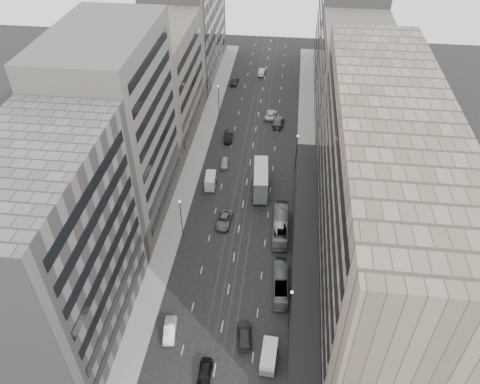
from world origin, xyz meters
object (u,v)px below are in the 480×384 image
at_px(bus_far, 281,225).
at_px(double_decker, 261,180).
at_px(sedan_0, 205,373).
at_px(sedan_2, 224,220).
at_px(bus_near, 280,283).
at_px(panel_van, 211,181).
at_px(vw_microbus, 269,356).
at_px(sedan_1, 170,330).

bearing_deg(bus_far, double_decker, -69.00).
distance_m(sedan_0, sedan_2, 30.32).
xyz_separation_m(bus_near, panel_van, (-15.25, 24.48, 0.21)).
height_order(bus_near, vw_microbus, bus_near).
height_order(bus_far, sedan_0, bus_far).
distance_m(double_decker, sedan_1, 35.94).
bearing_deg(bus_near, sedan_1, 30.08).
bearing_deg(sedan_2, bus_near, -47.91).
distance_m(bus_near, vw_microbus, 13.07).
bearing_deg(sedan_0, vw_microbus, 19.76).
bearing_deg(vw_microbus, sedan_2, 113.58).
bearing_deg(sedan_2, bus_far, -1.37).
xyz_separation_m(double_decker, vw_microbus, (4.20, -37.31, -1.39)).
bearing_deg(vw_microbus, bus_near, 88.99).
height_order(bus_near, sedan_2, bus_near).
relative_size(bus_far, sedan_1, 2.36).
bearing_deg(sedan_1, vw_microbus, -18.77).
bearing_deg(sedan_2, sedan_0, -82.71).
bearing_deg(sedan_1, bus_far, 50.13).
bearing_deg(sedan_0, sedan_2, 92.45).
xyz_separation_m(bus_far, sedan_0, (-8.67, -29.29, -0.79)).
relative_size(sedan_1, sedan_2, 0.86).
bearing_deg(bus_far, sedan_1, 56.39).
bearing_deg(panel_van, bus_near, -62.04).
height_order(bus_near, double_decker, double_decker).
xyz_separation_m(vw_microbus, sedan_0, (-8.36, -3.13, -0.69)).
relative_size(panel_van, sedan_1, 0.96).
bearing_deg(bus_near, panel_van, -61.09).
bearing_deg(sedan_0, panel_van, 97.51).
distance_m(bus_near, double_decker, 24.86).
distance_m(vw_microbus, sedan_2, 28.96).
xyz_separation_m(double_decker, sedan_2, (-5.88, -10.17, -2.08)).
relative_size(bus_near, panel_van, 2.10).
height_order(double_decker, panel_van, double_decker).
distance_m(sedan_1, sedan_2, 24.60).
bearing_deg(sedan_0, sedan_1, 134.57).
xyz_separation_m(double_decker, panel_van, (-10.09, 0.20, -1.31)).
height_order(sedan_0, sedan_1, sedan_1).
distance_m(bus_far, sedan_1, 27.55).
distance_m(bus_far, sedan_2, 10.47).
distance_m(panel_van, sedan_0, 41.09).
relative_size(bus_far, double_decker, 1.13).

